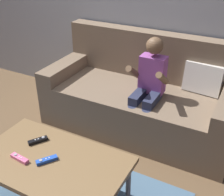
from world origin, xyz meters
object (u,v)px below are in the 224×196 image
at_px(couch, 141,98).
at_px(game_remote_blue_near_edge, 47,160).
at_px(game_remote_pink_center, 20,158).
at_px(person_seated_on_couch, 148,86).
at_px(coffee_table, 51,164).
at_px(game_remote_black_far_corner, 38,140).

height_order(couch, game_remote_blue_near_edge, couch).
xyz_separation_m(couch, game_remote_pink_center, (-0.32, -1.30, 0.11)).
bearing_deg(person_seated_on_couch, coffee_table, -104.83).
distance_m(couch, game_remote_blue_near_edge, 1.25).
relative_size(game_remote_pink_center, game_remote_black_far_corner, 1.04).
bearing_deg(coffee_table, game_remote_black_far_corner, 151.11).
xyz_separation_m(coffee_table, game_remote_black_far_corner, (-0.20, 0.11, 0.05)).
distance_m(person_seated_on_couch, game_remote_pink_center, 1.21).
bearing_deg(game_remote_black_far_corner, game_remote_blue_near_edge, -35.62).
height_order(couch, coffee_table, couch).
bearing_deg(person_seated_on_couch, game_remote_black_far_corner, -117.37).
bearing_deg(person_seated_on_couch, couch, 125.37).
xyz_separation_m(person_seated_on_couch, game_remote_pink_center, (-0.45, -1.12, -0.14)).
distance_m(game_remote_pink_center, game_remote_black_far_corner, 0.21).
bearing_deg(couch, coffee_table, -96.61).
height_order(person_seated_on_couch, game_remote_blue_near_edge, person_seated_on_couch).
relative_size(person_seated_on_couch, game_remote_black_far_corner, 7.02).
relative_size(coffee_table, game_remote_black_far_corner, 7.35).
relative_size(coffee_table, game_remote_pink_center, 7.06).
distance_m(couch, coffee_table, 1.22).
relative_size(coffee_table, game_remote_blue_near_edge, 7.45).
bearing_deg(game_remote_blue_near_edge, couch, 82.86).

